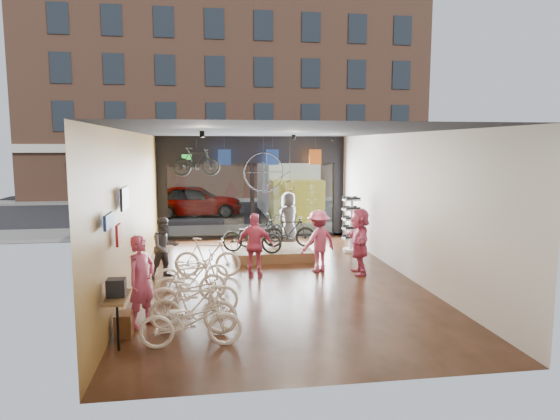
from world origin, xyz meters
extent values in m
cube|color=black|center=(0.00, 0.00, -0.02)|extent=(7.00, 12.00, 0.04)
cube|color=black|center=(0.00, 0.00, 3.82)|extent=(7.00, 12.00, 0.04)
cube|color=#A78538|center=(-3.52, 0.00, 1.90)|extent=(0.04, 12.00, 3.80)
cube|color=beige|center=(3.52, 0.00, 1.90)|extent=(0.04, 12.00, 3.80)
cube|color=beige|center=(0.00, -6.02, 1.90)|extent=(7.00, 0.04, 3.80)
cube|color=#198C26|center=(-2.40, 5.88, 3.05)|extent=(0.35, 0.06, 0.18)
cube|color=black|center=(0.00, 15.00, -0.01)|extent=(30.00, 18.00, 0.02)
cube|color=slate|center=(0.00, 7.20, 0.06)|extent=(30.00, 2.40, 0.12)
cube|color=slate|center=(0.00, 19.00, 0.06)|extent=(30.00, 2.00, 0.12)
cube|color=brown|center=(0.00, 21.50, 7.00)|extent=(26.00, 5.00, 14.00)
imported|color=gray|center=(-2.29, 12.00, 0.79)|extent=(4.63, 1.86, 1.58)
imported|color=white|center=(-2.05, -4.26, 0.46)|extent=(1.77, 0.64, 0.92)
imported|color=white|center=(-2.03, -3.64, 0.51)|extent=(1.75, 0.85, 1.01)
imported|color=white|center=(-2.04, -2.64, 0.48)|extent=(1.83, 0.67, 0.96)
imported|color=white|center=(-2.13, -1.78, 0.48)|extent=(1.66, 0.69, 0.97)
imported|color=white|center=(-2.11, -0.82, 0.47)|extent=(1.87, 0.98, 0.93)
imported|color=white|center=(-1.73, 0.39, 0.53)|extent=(1.82, 0.78, 1.06)
cube|color=brown|center=(0.25, 2.39, 0.15)|extent=(2.40, 1.80, 0.30)
imported|color=black|center=(-0.41, 1.85, 0.78)|extent=(1.93, 1.27, 0.96)
imported|color=black|center=(0.83, 2.47, 0.79)|extent=(1.68, 0.63, 0.99)
imported|color=black|center=(-0.02, 3.01, 0.78)|extent=(1.89, 1.49, 0.96)
imported|color=#CC4C72|center=(-3.00, -3.10, 0.89)|extent=(0.73, 0.77, 1.78)
imported|color=#3F3F44|center=(-2.84, 0.49, 0.81)|extent=(0.99, 0.93, 1.61)
imported|color=#CC4C72|center=(-0.48, 0.18, 0.86)|extent=(1.08, 0.72, 1.71)
imported|color=#CC4C72|center=(1.30, 0.51, 0.85)|extent=(1.27, 1.06, 1.71)
imported|color=#3F3F44|center=(1.12, 4.44, 0.92)|extent=(1.07, 0.99, 1.84)
imported|color=#CC4C72|center=(2.34, 0.12, 0.90)|extent=(0.72, 1.71, 1.79)
imported|color=black|center=(-2.02, 4.20, 2.93)|extent=(1.63, 0.71, 0.95)
cube|color=#1E3F99|center=(-1.06, 5.20, 3.05)|extent=(0.45, 0.03, 0.55)
cube|color=#1E3F99|center=(0.67, 5.20, 3.05)|extent=(0.45, 0.03, 0.55)
cube|color=#CC5919|center=(2.24, 5.20, 3.05)|extent=(0.45, 0.03, 0.55)
camera|label=1|loc=(-1.77, -12.67, 3.47)|focal=32.00mm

